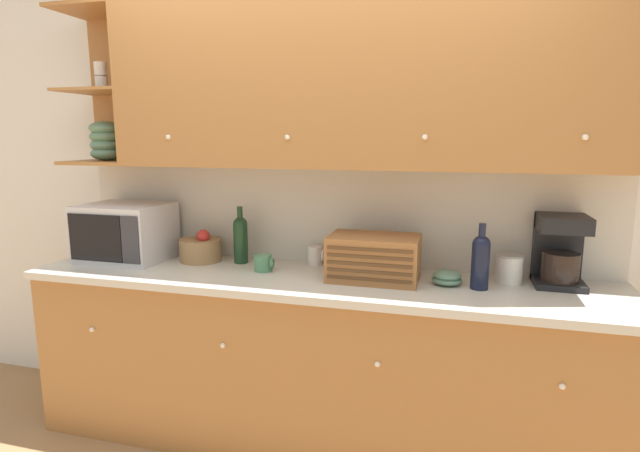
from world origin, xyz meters
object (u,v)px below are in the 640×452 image
bread_box (374,258)px  coffee_maker (560,250)px  mug_blue_second (263,263)px  microwave (126,232)px  fruit_basket (201,249)px  second_wine_bottle (481,259)px  bowl_stack_on_counter (447,278)px  wine_bottle (241,238)px  storage_canister (509,269)px  mug (316,255)px

bread_box → coffee_maker: 0.90m
mug_blue_second → coffee_maker: (1.49, 0.15, 0.13)m
microwave → coffee_maker: coffee_maker is taller
fruit_basket → second_wine_bottle: 1.56m
bowl_stack_on_counter → coffee_maker: size_ratio=0.42×
fruit_basket → bread_box: (1.04, -0.12, 0.04)m
microwave → coffee_maker: 2.37m
wine_bottle → microwave: bearing=-171.1°
bread_box → bowl_stack_on_counter: size_ratio=3.06×
bowl_stack_on_counter → second_wine_bottle: (0.15, -0.03, 0.11)m
fruit_basket → bread_box: 1.05m
mug_blue_second → storage_canister: 1.26m
microwave → wine_bottle: (0.69, 0.11, -0.02)m
fruit_basket → mug: bearing=8.5°
storage_canister → fruit_basket: bearing=179.9°
second_wine_bottle → coffee_maker: (0.37, 0.18, 0.03)m
fruit_basket → coffee_maker: size_ratio=0.69×
coffee_maker → bowl_stack_on_counter: bearing=-164.4°
coffee_maker → fruit_basket: bearing=-178.8°
fruit_basket → mug: fruit_basket is taller
fruit_basket → wine_bottle: 0.26m
bread_box → bowl_stack_on_counter: (0.36, 0.01, -0.08)m
mug → microwave: bearing=-170.6°
bread_box → second_wine_bottle: second_wine_bottle is taller
mug → mug_blue_second: bearing=-137.7°
bread_box → coffee_maker: bearing=10.1°
wine_bottle → mug_blue_second: 0.26m
mug → wine_bottle: bearing=-169.7°
mug_blue_second → bowl_stack_on_counter: (0.96, 0.01, -0.01)m
mug_blue_second → bowl_stack_on_counter: 0.97m
mug_blue_second → coffee_maker: 1.50m
wine_bottle → storage_canister: 1.45m
microwave → coffee_maker: size_ratio=1.38×
fruit_basket → bowl_stack_on_counter: fruit_basket is taller
bowl_stack_on_counter → storage_canister: bearing=18.9°
storage_canister → microwave: bearing=-177.8°
mug_blue_second → coffee_maker: bearing=5.9°
microwave → mug_blue_second: (0.88, -0.03, -0.12)m
wine_bottle → mug: wine_bottle is taller
mug → bowl_stack_on_counter: 0.76m
microwave → mug: (1.11, 0.18, -0.11)m
bowl_stack_on_counter → bread_box: bearing=-178.1°
mug_blue_second → mug: bearing=42.3°
second_wine_bottle → bowl_stack_on_counter: bearing=168.4°
wine_bottle → bowl_stack_on_counter: bearing=-6.3°
mug → bread_box: bread_box is taller
fruit_basket → storage_canister: bearing=-0.1°
microwave → storage_canister: 2.14m
mug → coffee_maker: (1.26, -0.06, 0.12)m
second_wine_bottle → bread_box: bearing=177.9°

